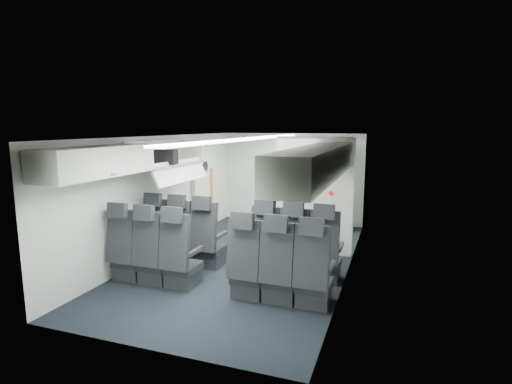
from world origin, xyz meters
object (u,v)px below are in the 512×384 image
Objects in this scene: seat_row_mid at (213,265)px; flight_attendant at (277,198)px; boarding_door at (203,189)px; galley_unit at (329,187)px; seat_row_front at (237,247)px; carry_on_bag at (164,157)px.

flight_attendant is (0.08, 2.95, 0.46)m from seat_row_mid.
galley_unit is at bearing 24.28° from boarding_door.
flight_attendant is at bearing 88.54° from seat_row_mid.
boarding_door reaches higher than flight_attendant.
carry_on_bag is at bearing 175.72° from seat_row_front.
galley_unit reaches higher than boarding_door.
boarding_door is at bearing 85.23° from carry_on_bag.
seat_row_mid is (0.00, -0.90, 0.00)m from seat_row_front.
boarding_door is at bearing 91.99° from flight_attendant.
seat_row_front is at bearing -17.29° from carry_on_bag.
seat_row_mid is 3.45m from boarding_door.
seat_row_front is 2.71m from boarding_door.
carry_on_bag reaches higher than flight_attendant.
seat_row_mid is 2.99m from flight_attendant.
galley_unit is 1.02× the size of boarding_door.
flight_attendant reaches higher than seat_row_mid.
carry_on_bag reaches higher than seat_row_front.
galley_unit is 1.49m from flight_attendant.
flight_attendant is 2.60m from carry_on_bag.
galley_unit is at bearing 73.72° from seat_row_front.
carry_on_bag is (0.29, -1.98, 0.85)m from boarding_door.
carry_on_bag is (-1.43, -1.95, 0.95)m from flight_attendant.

